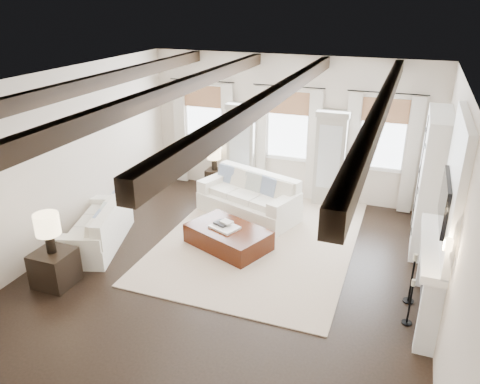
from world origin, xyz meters
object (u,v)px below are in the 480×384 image
at_px(ottoman, 228,237).
at_px(side_table_back, 215,180).
at_px(sofa_back, 250,199).
at_px(side_table_front, 55,268).
at_px(sofa_left, 100,228).

height_order(ottoman, side_table_back, side_table_back).
relative_size(sofa_back, side_table_front, 3.95).
bearing_deg(ottoman, sofa_left, -139.67).
bearing_deg(sofa_left, ottoman, 18.26).
relative_size(sofa_left, ottoman, 1.41).
distance_m(ottoman, side_table_back, 2.74).
xyz_separation_m(sofa_back, side_table_front, (-2.10, -3.55, -0.07)).
xyz_separation_m(ottoman, side_table_back, (-1.31, 2.40, 0.08)).
relative_size(side_table_front, side_table_back, 1.08).
xyz_separation_m(sofa_back, ottoman, (0.07, -1.44, -0.18)).
height_order(side_table_front, side_table_back, side_table_front).
distance_m(sofa_left, side_table_back, 3.31).
height_order(sofa_left, side_table_front, sofa_left).
xyz_separation_m(sofa_back, sofa_left, (-2.22, -2.20, -0.04)).
relative_size(sofa_back, side_table_back, 4.28).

